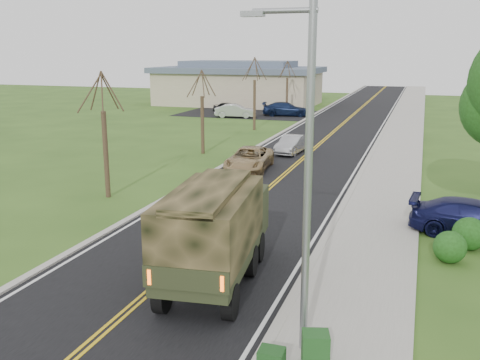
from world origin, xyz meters
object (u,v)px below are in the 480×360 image
at_px(suv_champagne, 249,159).
at_px(sedan_silver, 292,144).
at_px(utility_box_near, 315,349).
at_px(military_truck, 215,226).
at_px(pickup_navy, 474,218).

bearing_deg(suv_champagne, sedan_silver, 74.25).
relative_size(suv_champagne, utility_box_near, 6.16).
xyz_separation_m(sedan_silver, utility_box_near, (6.58, -25.16, -0.13)).
distance_m(sedan_silver, utility_box_near, 26.01).
relative_size(military_truck, pickup_navy, 1.38).
bearing_deg(pickup_navy, military_truck, 137.59).
distance_m(pickup_navy, utility_box_near, 11.56).
distance_m(military_truck, suv_champagne, 16.02).
height_order(sedan_silver, pickup_navy, pickup_navy).
relative_size(sedan_silver, utility_box_near, 4.77).
xyz_separation_m(military_truck, pickup_navy, (7.85, 7.23, -1.14)).
xyz_separation_m(military_truck, sedan_silver, (-2.78, 21.57, -1.20)).
height_order(suv_champagne, pickup_navy, pickup_navy).
bearing_deg(utility_box_near, suv_champagne, 95.77).
bearing_deg(sedan_silver, pickup_navy, -47.39).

